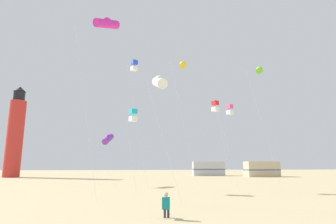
# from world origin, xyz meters

# --- Properties ---
(kite_flyer_standing) EXTENTS (0.40, 0.54, 1.16)m
(kite_flyer_standing) POSITION_xyz_m (-1.07, 5.68, 0.61)
(kite_flyer_standing) COLOR #147F84
(kite_flyer_standing) RESTS_ON ground
(kite_box_cyan) EXTENTS (1.20, 1.14, 7.42)m
(kite_box_cyan) POSITION_xyz_m (-2.90, 18.10, 6.84)
(kite_box_cyan) COLOR silver
(kite_box_cyan) RESTS_ON ground
(kite_tube_white) EXTENTS (2.42, 2.62, 8.73)m
(kite_tube_white) POSITION_xyz_m (-0.98, 11.28, 8.03)
(kite_tube_white) COLOR silver
(kite_tube_white) RESTS_ON ground
(kite_tube_violet) EXTENTS (3.29, 3.25, 5.93)m
(kite_tube_violet) POSITION_xyz_m (-5.85, 24.84, 5.23)
(kite_tube_violet) COLOR silver
(kite_tube_violet) RESTS_ON ground
(kite_box_scarlet) EXTENTS (2.58, 2.44, 9.14)m
(kite_box_scarlet) POSITION_xyz_m (5.88, 21.19, 8.55)
(kite_box_scarlet) COLOR silver
(kite_box_scarlet) RESTS_ON ground
(kite_tube_magenta) EXTENTS (3.58, 3.68, 14.39)m
(kite_tube_magenta) POSITION_xyz_m (-5.13, 13.85, 13.68)
(kite_tube_magenta) COLOR silver
(kite_tube_magenta) RESTS_ON ground
(kite_box_blue) EXTENTS (2.48, 2.05, 13.66)m
(kite_box_blue) POSITION_xyz_m (-2.99, 21.74, 13.05)
(kite_box_blue) COLOR silver
(kite_box_blue) RESTS_ON ground
(kite_tube_lime) EXTENTS (2.88, 3.22, 14.12)m
(kite_tube_lime) POSITION_xyz_m (11.94, 22.71, 13.42)
(kite_tube_lime) COLOR silver
(kite_tube_lime) RESTS_ON ground
(kite_tube_gold) EXTENTS (2.76, 2.92, 14.21)m
(kite_tube_gold) POSITION_xyz_m (2.55, 22.22, 13.50)
(kite_tube_gold) COLOR silver
(kite_tube_gold) RESTS_ON ground
(kite_box_rainbow) EXTENTS (1.82, 1.98, 9.13)m
(kite_box_rainbow) POSITION_xyz_m (8.05, 22.77, 8.54)
(kite_box_rainbow) COLOR silver
(kite_box_rainbow) RESTS_ON ground
(lighthouse_distant) EXTENTS (2.80, 2.80, 16.80)m
(lighthouse_distant) POSITION_xyz_m (-24.93, 45.48, 7.84)
(lighthouse_distant) COLOR red
(lighthouse_distant) RESTS_ON ground
(rv_van_silver) EXTENTS (6.56, 2.69, 2.80)m
(rv_van_silver) POSITION_xyz_m (12.03, 48.55, 1.39)
(rv_van_silver) COLOR #B7BABF
(rv_van_silver) RESTS_ON ground
(rv_van_tan) EXTENTS (6.60, 2.81, 2.80)m
(rv_van_tan) POSITION_xyz_m (20.96, 43.12, 1.39)
(rv_van_tan) COLOR #C6B28C
(rv_van_tan) RESTS_ON ground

